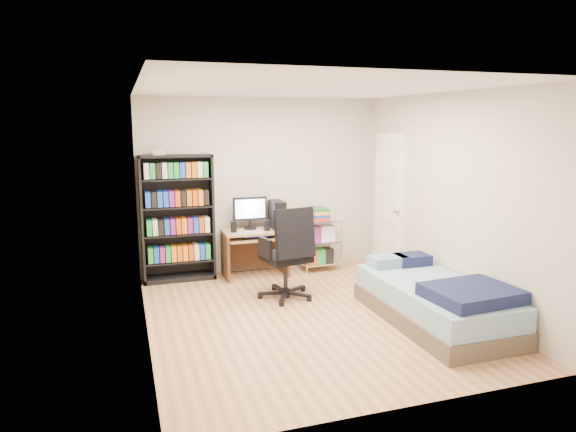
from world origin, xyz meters
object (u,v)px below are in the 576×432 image
object	(u,v)px
office_chair	(287,270)
bed	(436,301)
computer_desk	(260,233)
media_shelf	(177,217)

from	to	relation	value
office_chair	bed	xyz separation A→B (m)	(1.29, -1.24, -0.12)
computer_desk	bed	distance (m)	2.71
media_shelf	office_chair	bearing A→B (deg)	-45.22
computer_desk	office_chair	bearing A→B (deg)	-87.11
office_chair	computer_desk	bearing A→B (deg)	83.10
computer_desk	office_chair	xyz separation A→B (m)	(0.05, -1.09, -0.23)
office_chair	bed	size ratio (longest dim) A/B	0.59
computer_desk	office_chair	distance (m)	1.11
office_chair	bed	distance (m)	1.79
media_shelf	office_chair	distance (m)	1.76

